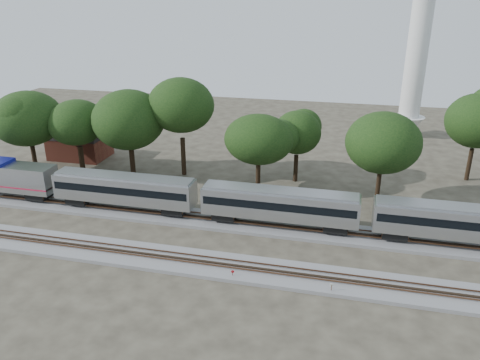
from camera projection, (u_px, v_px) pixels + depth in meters
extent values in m
plane|color=#383328|center=(222.00, 248.00, 52.58)|extent=(160.00, 160.00, 0.00)
cube|color=slate|center=(235.00, 222.00, 57.92)|extent=(160.00, 5.00, 0.40)
cube|color=brown|center=(233.00, 222.00, 57.10)|extent=(160.00, 0.08, 0.15)
cube|color=brown|center=(236.00, 217.00, 58.40)|extent=(160.00, 0.08, 0.15)
cube|color=slate|center=(211.00, 265.00, 48.89)|extent=(160.00, 5.00, 0.40)
cube|color=brown|center=(209.00, 265.00, 48.07)|extent=(160.00, 0.08, 0.15)
cube|color=brown|center=(213.00, 257.00, 49.37)|extent=(160.00, 0.08, 0.15)
cube|color=#AAADB1|center=(15.00, 177.00, 63.40)|extent=(11.37, 3.22, 3.54)
cube|color=#AC1A39|center=(8.00, 182.00, 64.02)|extent=(13.95, 3.26, 0.19)
cube|color=black|center=(39.00, 194.00, 63.52)|extent=(2.79, 2.36, 0.97)
cube|color=#AAADB1|center=(124.00, 189.00, 59.95)|extent=(18.67, 3.22, 3.22)
cube|color=black|center=(124.00, 186.00, 59.83)|extent=(18.02, 3.27, 0.97)
cube|color=gray|center=(123.00, 177.00, 59.33)|extent=(18.24, 2.57, 0.38)
cube|color=black|center=(79.00, 199.00, 62.19)|extent=(2.79, 2.36, 0.97)
cube|color=black|center=(175.00, 209.00, 59.25)|extent=(2.79, 2.36, 0.97)
cube|color=#AAADB1|center=(279.00, 204.00, 55.57)|extent=(18.67, 3.22, 3.22)
cube|color=black|center=(280.00, 202.00, 55.45)|extent=(18.02, 3.27, 0.97)
cube|color=gray|center=(280.00, 191.00, 54.96)|extent=(18.24, 2.57, 0.38)
cube|color=black|center=(225.00, 214.00, 57.82)|extent=(2.79, 2.36, 0.97)
cube|color=black|center=(336.00, 226.00, 54.87)|extent=(2.79, 2.36, 0.97)
cube|color=#AAADB1|center=(461.00, 222.00, 51.19)|extent=(18.67, 3.22, 3.22)
cube|color=black|center=(462.00, 219.00, 51.08)|extent=(18.02, 3.27, 0.97)
cube|color=gray|center=(464.00, 208.00, 50.58)|extent=(18.24, 2.57, 0.38)
cube|color=black|center=(394.00, 232.00, 53.44)|extent=(2.79, 2.36, 0.97)
cylinder|color=#512D19|center=(233.00, 275.00, 46.67)|extent=(0.06, 0.06, 0.88)
cylinder|color=red|center=(233.00, 272.00, 46.52)|extent=(0.31, 0.10, 0.31)
cylinder|color=#512D19|center=(331.00, 289.00, 44.28)|extent=(0.07, 0.07, 1.03)
cylinder|color=silver|center=(332.00, 285.00, 44.11)|extent=(0.37, 0.11, 0.37)
cube|color=#512D19|center=(272.00, 281.00, 46.27)|extent=(0.51, 0.31, 0.30)
cylinder|color=silver|center=(415.00, 65.00, 89.02)|extent=(3.97, 3.97, 27.77)
cone|color=silver|center=(407.00, 126.00, 93.43)|extent=(6.35, 6.35, 3.97)
cube|color=brown|center=(80.00, 147.00, 81.14)|extent=(9.37, 6.61, 3.72)
cube|color=black|center=(78.00, 134.00, 80.29)|extent=(9.58, 6.82, 0.84)
cylinder|color=black|center=(35.00, 159.00, 73.32)|extent=(0.70, 0.70, 4.85)
ellipsoid|color=black|center=(28.00, 118.00, 70.88)|extent=(9.14, 9.14, 7.77)
cylinder|color=black|center=(82.00, 160.00, 73.60)|extent=(0.70, 0.70, 4.48)
ellipsoid|color=black|center=(77.00, 122.00, 71.35)|extent=(8.46, 8.46, 7.19)
cylinder|color=black|center=(132.00, 160.00, 72.83)|extent=(0.70, 0.70, 4.82)
ellipsoid|color=black|center=(129.00, 120.00, 70.41)|extent=(9.08, 9.08, 7.72)
cylinder|color=black|center=(183.00, 156.00, 72.90)|extent=(0.70, 0.70, 5.96)
ellipsoid|color=black|center=(181.00, 105.00, 69.90)|extent=(11.25, 11.25, 9.56)
cylinder|color=black|center=(258.00, 177.00, 67.16)|extent=(0.70, 0.70, 4.16)
ellipsoid|color=black|center=(259.00, 139.00, 65.07)|extent=(7.84, 7.84, 6.67)
cylinder|color=black|center=(296.00, 168.00, 70.66)|extent=(0.70, 0.70, 4.12)
ellipsoid|color=black|center=(297.00, 132.00, 68.59)|extent=(7.76, 7.76, 6.60)
cylinder|color=black|center=(378.00, 187.00, 63.14)|extent=(0.70, 0.70, 4.60)
ellipsoid|color=black|center=(383.00, 143.00, 60.83)|extent=(8.68, 8.68, 7.38)
cylinder|color=black|center=(469.00, 164.00, 70.90)|extent=(0.70, 0.70, 5.00)
ellipsoid|color=black|center=(478.00, 121.00, 68.39)|extent=(9.43, 9.43, 8.01)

